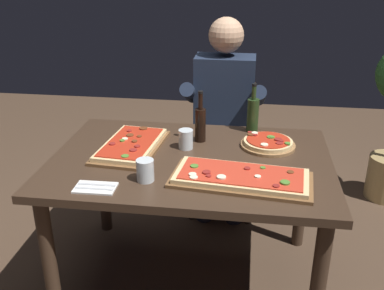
{
  "coord_description": "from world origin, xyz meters",
  "views": [
    {
      "loc": [
        0.28,
        -2.0,
        1.69
      ],
      "look_at": [
        0.0,
        0.05,
        0.79
      ],
      "focal_mm": 41.6,
      "sensor_mm": 36.0,
      "label": 1
    }
  ],
  "objects_px": {
    "pizza_round_far": "(268,143)",
    "tumbler_near_camera": "(186,140)",
    "seated_diner": "(223,111)",
    "diner_chair": "(224,140)",
    "dining_table": "(191,175)",
    "tumbler_far_side": "(145,172)",
    "pizza_rectangular_left": "(131,145)",
    "oil_bottle_amber": "(200,123)",
    "pizza_rectangular_front": "(241,178)",
    "wine_bottle_dark": "(253,114)"
  },
  "relations": [
    {
      "from": "pizza_round_far",
      "to": "tumbler_near_camera",
      "type": "height_order",
      "value": "tumbler_near_camera"
    },
    {
      "from": "seated_diner",
      "to": "diner_chair",
      "type": "bearing_deg",
      "value": 90.0
    },
    {
      "from": "dining_table",
      "to": "tumbler_far_side",
      "type": "height_order",
      "value": "tumbler_far_side"
    },
    {
      "from": "pizza_rectangular_left",
      "to": "oil_bottle_amber",
      "type": "relative_size",
      "value": 1.85
    },
    {
      "from": "seated_diner",
      "to": "pizza_rectangular_front",
      "type": "bearing_deg",
      "value": -81.15
    },
    {
      "from": "oil_bottle_amber",
      "to": "pizza_round_far",
      "type": "bearing_deg",
      "value": -4.62
    },
    {
      "from": "oil_bottle_amber",
      "to": "tumbler_far_side",
      "type": "distance_m",
      "value": 0.53
    },
    {
      "from": "diner_chair",
      "to": "seated_diner",
      "type": "bearing_deg",
      "value": -90.0
    },
    {
      "from": "dining_table",
      "to": "pizza_rectangular_left",
      "type": "height_order",
      "value": "pizza_rectangular_left"
    },
    {
      "from": "tumbler_far_side",
      "to": "pizza_round_far",
      "type": "bearing_deg",
      "value": 39.71
    },
    {
      "from": "pizza_rectangular_front",
      "to": "tumbler_near_camera",
      "type": "height_order",
      "value": "tumbler_near_camera"
    },
    {
      "from": "diner_chair",
      "to": "tumbler_far_side",
      "type": "bearing_deg",
      "value": -104.05
    },
    {
      "from": "oil_bottle_amber",
      "to": "seated_diner",
      "type": "relative_size",
      "value": 0.21
    },
    {
      "from": "pizza_round_far",
      "to": "wine_bottle_dark",
      "type": "xyz_separation_m",
      "value": [
        -0.09,
        0.21,
        0.08
      ]
    },
    {
      "from": "oil_bottle_amber",
      "to": "seated_diner",
      "type": "xyz_separation_m",
      "value": [
        0.09,
        0.51,
        -0.1
      ]
    },
    {
      "from": "pizza_rectangular_front",
      "to": "diner_chair",
      "type": "relative_size",
      "value": 0.75
    },
    {
      "from": "pizza_rectangular_left",
      "to": "oil_bottle_amber",
      "type": "distance_m",
      "value": 0.39
    },
    {
      "from": "tumbler_far_side",
      "to": "pizza_rectangular_left",
      "type": "bearing_deg",
      "value": 114.97
    },
    {
      "from": "diner_chair",
      "to": "tumbler_near_camera",
      "type": "bearing_deg",
      "value": -101.76
    },
    {
      "from": "pizza_round_far",
      "to": "tumbler_far_side",
      "type": "distance_m",
      "value": 0.72
    },
    {
      "from": "pizza_rectangular_front",
      "to": "seated_diner",
      "type": "relative_size",
      "value": 0.49
    },
    {
      "from": "diner_chair",
      "to": "pizza_rectangular_front",
      "type": "bearing_deg",
      "value": -82.13
    },
    {
      "from": "dining_table",
      "to": "diner_chair",
      "type": "distance_m",
      "value": 0.88
    },
    {
      "from": "pizza_rectangular_left",
      "to": "pizza_round_far",
      "type": "relative_size",
      "value": 1.81
    },
    {
      "from": "dining_table",
      "to": "oil_bottle_amber",
      "type": "distance_m",
      "value": 0.3
    },
    {
      "from": "dining_table",
      "to": "pizza_round_far",
      "type": "xyz_separation_m",
      "value": [
        0.39,
        0.2,
        0.12
      ]
    },
    {
      "from": "pizza_rectangular_left",
      "to": "tumbler_near_camera",
      "type": "relative_size",
      "value": 5.07
    },
    {
      "from": "tumbler_far_side",
      "to": "tumbler_near_camera",
      "type": "bearing_deg",
      "value": 71.63
    },
    {
      "from": "pizza_rectangular_left",
      "to": "diner_chair",
      "type": "bearing_deg",
      "value": 60.88
    },
    {
      "from": "pizza_rectangular_left",
      "to": "seated_diner",
      "type": "xyz_separation_m",
      "value": [
        0.44,
        0.66,
        -0.02
      ]
    },
    {
      "from": "dining_table",
      "to": "diner_chair",
      "type": "bearing_deg",
      "value": 82.58
    },
    {
      "from": "tumbler_far_side",
      "to": "pizza_rectangular_front",
      "type": "bearing_deg",
      "value": 6.48
    },
    {
      "from": "dining_table",
      "to": "tumbler_near_camera",
      "type": "relative_size",
      "value": 13.63
    },
    {
      "from": "pizza_rectangular_left",
      "to": "wine_bottle_dark",
      "type": "distance_m",
      "value": 0.71
    },
    {
      "from": "pizza_round_far",
      "to": "pizza_rectangular_left",
      "type": "bearing_deg",
      "value": -170.01
    },
    {
      "from": "wine_bottle_dark",
      "to": "oil_bottle_amber",
      "type": "height_order",
      "value": "same"
    },
    {
      "from": "pizza_rectangular_front",
      "to": "pizza_rectangular_left",
      "type": "bearing_deg",
      "value": 153.85
    },
    {
      "from": "pizza_rectangular_front",
      "to": "pizza_round_far",
      "type": "bearing_deg",
      "value": 72.9
    },
    {
      "from": "tumbler_near_camera",
      "to": "seated_diner",
      "type": "xyz_separation_m",
      "value": [
        0.15,
        0.62,
        -0.04
      ]
    },
    {
      "from": "pizza_round_far",
      "to": "oil_bottle_amber",
      "type": "distance_m",
      "value": 0.38
    },
    {
      "from": "pizza_rectangular_front",
      "to": "pizza_rectangular_left",
      "type": "distance_m",
      "value": 0.65
    },
    {
      "from": "oil_bottle_amber",
      "to": "seated_diner",
      "type": "bearing_deg",
      "value": 79.91
    },
    {
      "from": "pizza_rectangular_left",
      "to": "pizza_round_far",
      "type": "distance_m",
      "value": 0.72
    },
    {
      "from": "tumbler_near_camera",
      "to": "diner_chair",
      "type": "relative_size",
      "value": 0.12
    },
    {
      "from": "dining_table",
      "to": "oil_bottle_amber",
      "type": "bearing_deg",
      "value": 84.75
    },
    {
      "from": "oil_bottle_amber",
      "to": "diner_chair",
      "type": "distance_m",
      "value": 0.73
    },
    {
      "from": "pizza_rectangular_front",
      "to": "pizza_round_far",
      "type": "height_order",
      "value": "same"
    },
    {
      "from": "dining_table",
      "to": "pizza_rectangular_front",
      "type": "relative_size",
      "value": 2.13
    },
    {
      "from": "dining_table",
      "to": "tumbler_far_side",
      "type": "distance_m",
      "value": 0.34
    },
    {
      "from": "tumbler_far_side",
      "to": "diner_chair",
      "type": "height_order",
      "value": "diner_chair"
    }
  ]
}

